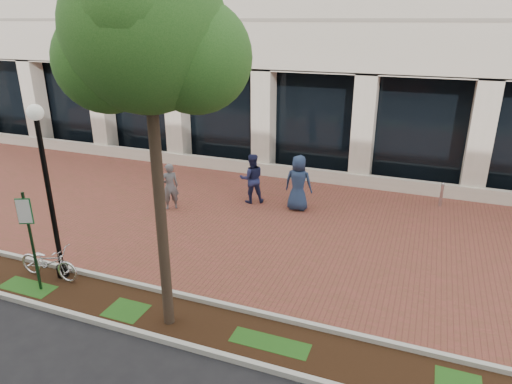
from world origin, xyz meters
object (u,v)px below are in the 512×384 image
(pedestrian_right, at_px, (298,183))
(bollard, at_px, (442,194))
(street_tree, at_px, (150,43))
(pedestrian_mid, at_px, (252,178))
(locked_bicycle, at_px, (49,262))
(lamppost, at_px, (48,185))
(parking_sign, at_px, (29,230))
(pedestrian_left, at_px, (170,186))

(pedestrian_right, height_order, bollard, pedestrian_right)
(street_tree, xyz_separation_m, pedestrian_mid, (-0.91, 6.94, -4.79))
(street_tree, relative_size, locked_bicycle, 4.29)
(lamppost, height_order, pedestrian_right, lamppost)
(parking_sign, xyz_separation_m, bollard, (8.84, 8.95, -1.14))
(pedestrian_left, xyz_separation_m, pedestrian_mid, (2.33, 1.55, 0.07))
(locked_bicycle, height_order, pedestrian_left, pedestrian_left)
(street_tree, relative_size, pedestrian_mid, 4.15)
(parking_sign, distance_m, bollard, 12.63)
(pedestrian_mid, bearing_deg, parking_sign, 40.49)
(locked_bicycle, height_order, pedestrian_mid, pedestrian_mid)
(parking_sign, bearing_deg, bollard, 21.47)
(locked_bicycle, xyz_separation_m, pedestrian_mid, (2.82, 6.48, 0.43))
(street_tree, distance_m, pedestrian_right, 8.38)
(locked_bicycle, distance_m, pedestrian_left, 4.96)
(parking_sign, relative_size, bollard, 2.86)
(parking_sign, height_order, pedestrian_left, parking_sign)
(street_tree, height_order, bollard, street_tree)
(locked_bicycle, distance_m, pedestrian_mid, 7.08)
(pedestrian_left, distance_m, pedestrian_right, 4.29)
(pedestrian_mid, xyz_separation_m, bollard, (6.19, 1.96, -0.43))
(lamppost, xyz_separation_m, locked_bicycle, (-0.23, -0.16, -1.99))
(pedestrian_left, relative_size, bollard, 1.84)
(parking_sign, height_order, pedestrian_mid, parking_sign)
(lamppost, height_order, locked_bicycle, lamppost)
(locked_bicycle, xyz_separation_m, pedestrian_left, (0.49, 4.93, 0.36))
(parking_sign, xyz_separation_m, pedestrian_mid, (2.65, 6.99, -0.71))
(pedestrian_left, relative_size, pedestrian_right, 0.85)
(pedestrian_left, height_order, bollard, pedestrian_left)
(street_tree, relative_size, pedestrian_right, 3.84)
(parking_sign, bearing_deg, pedestrian_mid, 45.36)
(street_tree, height_order, locked_bicycle, street_tree)
(lamppost, relative_size, street_tree, 0.59)
(street_tree, height_order, pedestrian_mid, street_tree)
(locked_bicycle, bearing_deg, street_tree, -98.62)
(street_tree, bearing_deg, parking_sign, -179.15)
(parking_sign, bearing_deg, street_tree, -23.02)
(parking_sign, relative_size, lamppost, 0.58)
(pedestrian_mid, distance_m, bollard, 6.51)
(locked_bicycle, relative_size, pedestrian_mid, 0.97)
(locked_bicycle, relative_size, pedestrian_right, 0.89)
(bollard, bearing_deg, parking_sign, -134.66)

